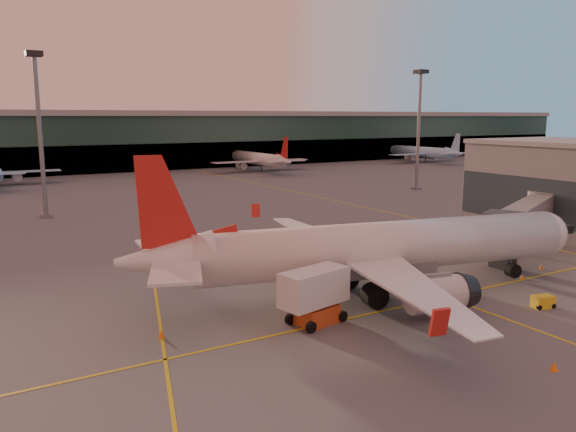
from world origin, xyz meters
TOP-DOWN VIEW (x-y plane):
  - ground at (0.00, 0.00)m, footprint 600.00×600.00m
  - taxi_markings at (-7.32, 44.49)m, footprint 100.12×173.00m
  - terminal at (0.00, 141.79)m, footprint 400.00×20.00m
  - gate_building at (41.93, 17.93)m, footprint 18.40×22.40m
  - mast_west_near at (-20.00, 66.00)m, footprint 2.40×2.40m
  - mast_east_near at (55.00, 62.00)m, footprint 2.40×2.40m
  - distant_aircraft_row at (-21.00, 118.00)m, footprint 290.00×34.00m
  - main_airplane at (-0.58, 8.69)m, footprint 42.56×38.69m
  - jet_bridge at (26.02, 12.41)m, footprint 22.52×12.38m
  - catering_truck at (-8.65, 5.44)m, footprint 5.95×3.50m
  - gpu_cart at (9.91, -1.18)m, footprint 1.99×1.49m
  - cone_nose at (20.60, 6.57)m, footprint 0.42×0.42m
  - cone_tail at (-19.75, 8.77)m, footprint 0.46×0.46m
  - cone_wing_right at (-0.06, -9.06)m, footprint 0.50×0.50m
  - cone_wing_left at (-2.21, 25.93)m, footprint 0.48×0.48m
  - cone_fwd at (15.80, 5.24)m, footprint 0.38×0.38m

SIDE VIEW (x-z plane):
  - ground at x=0.00m, z-range 0.00..0.00m
  - distant_aircraft_row at x=-21.00m, z-range -6.50..6.50m
  - taxi_markings at x=-7.32m, z-range 0.00..0.01m
  - cone_fwd at x=15.80m, z-range -0.01..0.47m
  - cone_nose at x=20.60m, z-range -0.01..0.53m
  - cone_tail at x=-19.75m, z-range -0.01..0.57m
  - cone_wing_left at x=-2.21m, z-range -0.01..0.60m
  - cone_wing_right at x=-0.06m, z-range -0.01..0.62m
  - gpu_cart at x=9.91m, z-range -0.01..1.02m
  - catering_truck at x=-8.65m, z-range 0.30..4.62m
  - main_airplane at x=-0.58m, z-range -2.27..10.68m
  - jet_bridge at x=26.02m, z-range 1.26..7.50m
  - gate_building at x=41.93m, z-range -0.01..12.59m
  - terminal at x=0.00m, z-range -0.04..17.56m
  - mast_west_near at x=-20.00m, z-range 2.06..27.66m
  - mast_east_near at x=55.00m, z-range 2.06..27.66m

